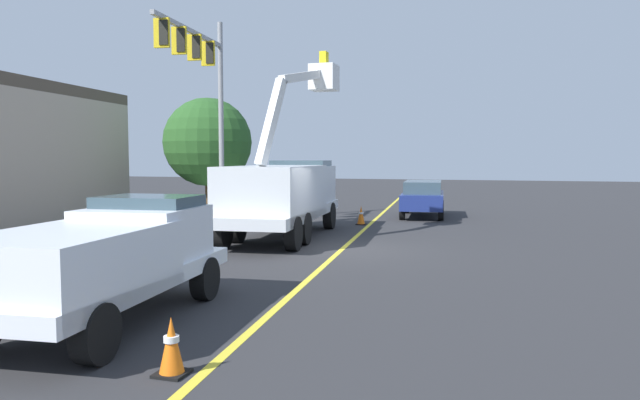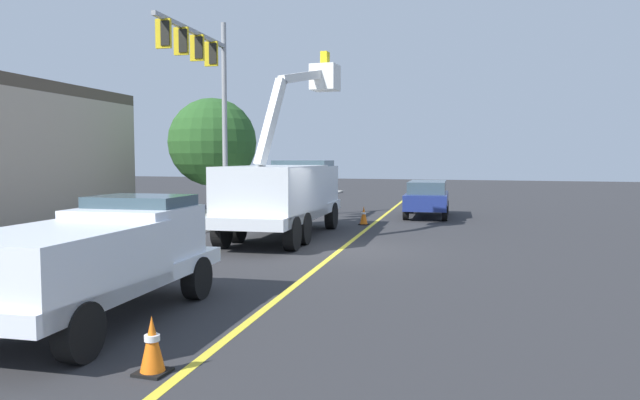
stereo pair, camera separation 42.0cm
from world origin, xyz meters
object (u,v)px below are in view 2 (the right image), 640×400
utility_bucket_truck (285,192)px  traffic_cone_mid_front (364,216)px  service_pickup_truck (96,257)px  passing_minivan (427,196)px  traffic_cone_leading (152,345)px  traffic_signal_mast (206,77)px

utility_bucket_truck → traffic_cone_mid_front: utility_bucket_truck is taller
utility_bucket_truck → service_pickup_truck: utility_bucket_truck is taller
passing_minivan → traffic_cone_mid_front: bearing=154.3°
utility_bucket_truck → traffic_cone_leading: bearing=-165.6°
traffic_cone_leading → traffic_signal_mast: traffic_signal_mast is taller
traffic_cone_mid_front → passing_minivan: bearing=-25.7°
passing_minivan → traffic_cone_leading: (-21.52, 0.45, -0.60)m
traffic_cone_leading → traffic_signal_mast: size_ratio=0.09×
passing_minivan → utility_bucket_truck: bearing=156.8°
traffic_cone_leading → traffic_signal_mast: (14.76, 7.49, 5.67)m
utility_bucket_truck → traffic_cone_leading: utility_bucket_truck is taller
service_pickup_truck → traffic_signal_mast: 14.84m
service_pickup_truck → traffic_cone_mid_front: 15.59m
utility_bucket_truck → service_pickup_truck: bearing=-174.8°
service_pickup_truck → traffic_cone_leading: 2.99m
utility_bucket_truck → passing_minivan: utility_bucket_truck is taller
traffic_signal_mast → passing_minivan: bearing=-49.6°
traffic_cone_mid_front → utility_bucket_truck: bearing=159.2°
passing_minivan → traffic_signal_mast: size_ratio=0.58×
utility_bucket_truck → traffic_signal_mast: bearing=64.9°
traffic_cone_mid_front → traffic_cone_leading: bearing=-174.8°
service_pickup_truck → traffic_cone_mid_front: (15.55, -0.72, -0.73)m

